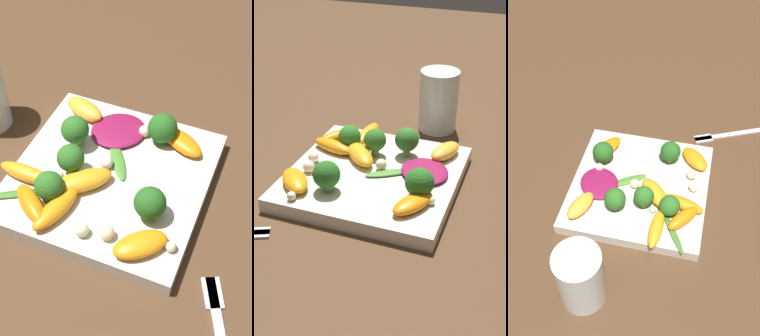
{
  "view_description": "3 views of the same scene",
  "coord_description": "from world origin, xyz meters",
  "views": [
    {
      "loc": [
        -0.17,
        0.36,
        0.49
      ],
      "look_at": [
        -0.02,
        -0.01,
        0.04
      ],
      "focal_mm": 50.0,
      "sensor_mm": 36.0,
      "label": 1
    },
    {
      "loc": [
        -0.56,
        -0.22,
        0.39
      ],
      "look_at": [
        -0.01,
        -0.01,
        0.03
      ],
      "focal_mm": 50.0,
      "sensor_mm": 36.0,
      "label": 2
    },
    {
      "loc": [
        0.46,
        0.09,
        0.59
      ],
      "look_at": [
        -0.01,
        -0.01,
        0.05
      ],
      "focal_mm": 42.0,
      "sensor_mm": 36.0,
      "label": 3
    }
  ],
  "objects": [
    {
      "name": "plate",
      "position": [
        0.0,
        0.0,
        0.01
      ],
      "size": [
        0.25,
        0.25,
        0.02
      ],
      "color": "silver",
      "rests_on": "ground_plane"
    },
    {
      "name": "macadamia_nut_6",
      "position": [
        -0.04,
        0.09,
        0.03
      ],
      "size": [
        0.02,
        0.02,
        0.02
      ],
      "color": "beige",
      "rests_on": "plate"
    },
    {
      "name": "orange_segment_5",
      "position": [
        -0.07,
        -0.08,
        0.03
      ],
      "size": [
        0.08,
        0.06,
        0.02
      ],
      "color": "orange",
      "rests_on": "plate"
    },
    {
      "name": "ground_plane",
      "position": [
        0.0,
        0.0,
        0.0
      ],
      "size": [
        2.4,
        2.4,
        0.0
      ],
      "primitive_type": "plane",
      "color": "#4C331E"
    },
    {
      "name": "orange_segment_0",
      "position": [
        -0.08,
        0.09,
        0.03
      ],
      "size": [
        0.07,
        0.07,
        0.02
      ],
      "color": "orange",
      "rests_on": "plate"
    },
    {
      "name": "orange_segment_4",
      "position": [
        0.07,
        0.09,
        0.03
      ],
      "size": [
        0.07,
        0.06,
        0.02
      ],
      "color": "orange",
      "rests_on": "plate"
    },
    {
      "name": "macadamia_nut_1",
      "position": [
        0.06,
        0.04,
        0.03
      ],
      "size": [
        0.01,
        0.01,
        0.01
      ],
      "color": "beige",
      "rests_on": "plate"
    },
    {
      "name": "macadamia_nut_5",
      "position": [
        -0.02,
        -0.08,
        0.03
      ],
      "size": [
        0.02,
        0.02,
        0.02
      ],
      "color": "beige",
      "rests_on": "plate"
    },
    {
      "name": "orange_segment_3",
      "position": [
        0.02,
        0.03,
        0.03
      ],
      "size": [
        0.08,
        0.07,
        0.02
      ],
      "color": "orange",
      "rests_on": "plate"
    },
    {
      "name": "arugula_sprig_1",
      "position": [
        0.0,
        -0.02,
        0.02
      ],
      "size": [
        0.06,
        0.07,
        0.01
      ],
      "color": "#47842D",
      "rests_on": "plate"
    },
    {
      "name": "orange_segment_6",
      "position": [
        0.04,
        0.09,
        0.03
      ],
      "size": [
        0.04,
        0.08,
        0.02
      ],
      "color": "orange",
      "rests_on": "plate"
    },
    {
      "name": "arugula_sprig_0",
      "position": [
        0.09,
        0.08,
        0.02
      ],
      "size": [
        0.08,
        0.05,
        0.0
      ],
      "color": "#3D7528",
      "rests_on": "plate"
    },
    {
      "name": "macadamia_nut_3",
      "position": [
        -0.11,
        0.08,
        0.03
      ],
      "size": [
        0.01,
        0.01,
        0.01
      ],
      "color": "beige",
      "rests_on": "plate"
    },
    {
      "name": "orange_segment_2",
      "position": [
        0.1,
        0.05,
        0.03
      ],
      "size": [
        0.08,
        0.03,
        0.02
      ],
      "color": "orange",
      "rests_on": "plate"
    },
    {
      "name": "radicchio_leaf_0",
      "position": [
        0.02,
        -0.07,
        0.03
      ],
      "size": [
        0.1,
        0.1,
        0.01
      ],
      "color": "maroon",
      "rests_on": "plate"
    },
    {
      "name": "orange_segment_1",
      "position": [
        0.08,
        -0.09,
        0.03
      ],
      "size": [
        0.07,
        0.05,
        0.02
      ],
      "color": "#FCAD33",
      "rests_on": "plate"
    },
    {
      "name": "fork",
      "position": [
        -0.19,
        0.15,
        0.0
      ],
      "size": [
        0.09,
        0.16,
        0.01
      ],
      "color": "silver",
      "rests_on": "ground_plane"
    },
    {
      "name": "macadamia_nut_2",
      "position": [
        0.01,
        -0.01,
        0.03
      ],
      "size": [
        0.02,
        0.02,
        0.02
      ],
      "color": "beige",
      "rests_on": "plate"
    },
    {
      "name": "broccoli_floret_1",
      "position": [
        0.06,
        -0.03,
        0.05
      ],
      "size": [
        0.04,
        0.04,
        0.05
      ],
      "color": "#84AD5B",
      "rests_on": "plate"
    },
    {
      "name": "macadamia_nut_0",
      "position": [
        -0.05,
        -0.1,
        0.03
      ],
      "size": [
        0.01,
        0.01,
        0.01
      ],
      "color": "beige",
      "rests_on": "plate"
    },
    {
      "name": "broccoli_floret_4",
      "position": [
        0.05,
        0.06,
        0.04
      ],
      "size": [
        0.04,
        0.04,
        0.04
      ],
      "color": "#84AD5B",
      "rests_on": "plate"
    },
    {
      "name": "macadamia_nut_4",
      "position": [
        -0.01,
        0.1,
        0.03
      ],
      "size": [
        0.02,
        0.02,
        0.02
      ],
      "color": "beige",
      "rests_on": "plate"
    },
    {
      "name": "broccoli_floret_3",
      "position": [
        0.05,
        0.02,
        0.05
      ],
      "size": [
        0.04,
        0.04,
        0.05
      ],
      "color": "#7A9E51",
      "rests_on": "plate"
    },
    {
      "name": "broccoli_floret_2",
      "position": [
        -0.07,
        0.04,
        0.05
      ],
      "size": [
        0.04,
        0.04,
        0.05
      ],
      "color": "#7A9E51",
      "rests_on": "plate"
    },
    {
      "name": "broccoli_floret_0",
      "position": [
        -0.04,
        -0.08,
        0.05
      ],
      "size": [
        0.04,
        0.04,
        0.04
      ],
      "color": "#7A9E51",
      "rests_on": "plate"
    }
  ]
}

